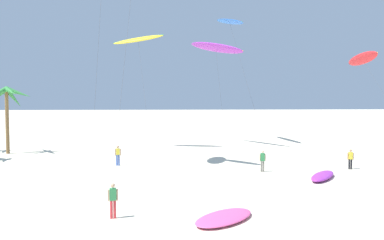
% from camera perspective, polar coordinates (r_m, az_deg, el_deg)
% --- Properties ---
extents(palm_tree_4, '(4.91, 4.95, 6.75)m').
position_cam_1_polar(palm_tree_4, '(47.41, -22.91, 2.63)').
color(palm_tree_4, brown).
rests_on(palm_tree_4, ground).
extents(flying_kite_0, '(5.73, 6.67, 12.58)m').
position_cam_1_polar(flying_kite_0, '(47.99, -7.01, 10.36)').
color(flying_kite_0, yellow).
rests_on(flying_kite_0, ground).
extents(flying_kite_1, '(4.70, 8.58, 11.10)m').
position_cam_1_polar(flying_kite_1, '(54.02, 21.30, 7.45)').
color(flying_kite_1, red).
rests_on(flying_kite_1, ground).
extents(flying_kite_3, '(5.12, 9.03, 15.76)m').
position_cam_1_polar(flying_kite_3, '(54.08, 4.88, 12.63)').
color(flying_kite_3, blue).
rests_on(flying_kite_3, ground).
extents(flying_kite_5, '(6.21, 7.92, 12.58)m').
position_cam_1_polar(flying_kite_5, '(50.42, 3.09, 9.39)').
color(flying_kite_5, purple).
rests_on(flying_kite_5, ground).
extents(grounded_kite_0, '(3.35, 4.32, 0.42)m').
position_cam_1_polar(grounded_kite_0, '(32.66, 16.62, -6.97)').
color(grounded_kite_0, purple).
rests_on(grounded_kite_0, ground).
extents(grounded_kite_1, '(3.96, 4.21, 0.28)m').
position_cam_1_polar(grounded_kite_1, '(21.48, 4.19, -12.52)').
color(grounded_kite_1, '#EA5193').
rests_on(grounded_kite_1, ground).
extents(person_foreground_walker, '(0.50, 0.27, 1.73)m').
position_cam_1_polar(person_foreground_walker, '(21.88, -10.25, -10.09)').
color(person_foreground_walker, red).
rests_on(person_foreground_walker, ground).
extents(person_near_left, '(0.51, 0.21, 1.69)m').
position_cam_1_polar(person_near_left, '(34.38, 9.16, -5.14)').
color(person_near_left, slate).
rests_on(person_near_left, ground).
extents(person_near_right, '(0.51, 0.23, 1.62)m').
position_cam_1_polar(person_near_right, '(37.24, 19.91, -4.70)').
color(person_near_right, black).
rests_on(person_near_right, ground).
extents(person_far_watcher, '(0.51, 0.23, 1.68)m').
position_cam_1_polar(person_far_watcher, '(37.36, -9.62, -4.45)').
color(person_far_watcher, '#284CA3').
rests_on(person_far_watcher, ground).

